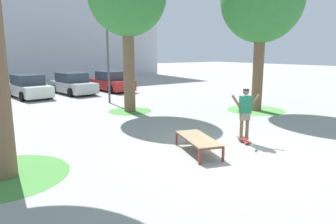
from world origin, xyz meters
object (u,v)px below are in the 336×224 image
Objects in this scene: skate_box at (198,139)px; tree_near_right at (262,0)px; car_silver at (73,84)px; skateboard at (244,140)px; car_white at (29,87)px; car_red at (111,82)px; light_post at (107,36)px; skater at (245,110)px.

tree_near_right is at bearing 25.29° from skate_box.
car_silver is (1.55, 15.01, 0.28)m from skate_box.
skateboard is at bearing -2.61° from skate_box.
skate_box is at bearing -95.90° from car_silver.
car_white and car_silver have the same top height.
skateboard is at bearing -88.41° from car_silver.
car_white and car_red have the same top height.
skate_box is at bearing -100.88° from light_post.
light_post is (-0.08, 9.95, 3.75)m from skateboard.
tree_near_right is 13.75m from car_silver.
skateboard is 8.02m from tree_near_right.
skater is 15.22m from car_red.
skateboard is at bearing -89.57° from light_post.
skateboard is at bearing -116.55° from skater.
skater is 0.39× the size of car_red.
car_white is at bearing 125.58° from tree_near_right.
skate_box is at bearing -154.71° from tree_near_right.
skater is at bearing -77.32° from car_white.
skate_box reaches higher than skateboard.
light_post is (-5.03, 6.58, -1.58)m from tree_near_right.
car_red is at bearing -2.03° from car_silver.
car_red is at bearing 62.60° from light_post.
skater is 0.29× the size of light_post.
car_white is 0.75× the size of light_post.
light_post is at bearing -117.40° from car_red.
skater is 0.22× the size of tree_near_right.
tree_near_right reaches higher than light_post.
skater is (1.97, -0.09, 0.66)m from skate_box.
skater is 15.39m from car_white.
car_white reaches higher than skate_box.
light_post is at bearing -56.93° from car_white.
skateboard is 0.18× the size of car_silver.
skate_box is 0.48× the size of car_red.
car_white is 6.81m from light_post.
skateboard is 15.12m from car_silver.
car_red reaches higher than skateboard.
car_white is at bearing 102.68° from skater.
skateboard is 10.63m from light_post.
skater is at bearing -2.56° from skate_box.
car_red is (2.54, 15.00, -0.38)m from skater.
light_post is at bearing -86.20° from car_silver.
skate_box is 1.21× the size of skater.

